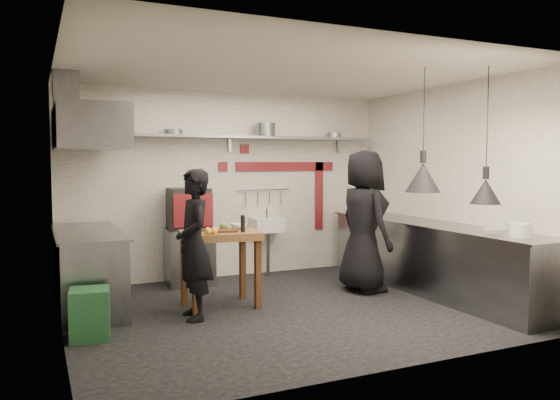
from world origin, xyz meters
name	(u,v)px	position (x,y,z in m)	size (l,w,h in m)	color
floor	(287,309)	(0.00, 0.00, 0.00)	(5.00, 5.00, 0.00)	black
ceiling	(287,71)	(0.00, 0.00, 2.80)	(5.00, 5.00, 0.00)	beige
wall_back	(229,185)	(0.00, 2.10, 1.40)	(5.00, 0.04, 2.80)	silver
wall_front	(395,204)	(0.00, -2.10, 1.40)	(5.00, 0.04, 2.80)	silver
wall_left	(58,198)	(-2.50, 0.00, 1.40)	(0.04, 4.20, 2.80)	silver
wall_right	(453,188)	(2.50, 0.00, 1.40)	(0.04, 4.20, 2.80)	silver
red_band_horiz	(286,166)	(0.95, 2.08, 1.68)	(1.70, 0.02, 0.14)	maroon
red_band_vert	(319,196)	(1.55, 2.08, 1.20)	(0.14, 0.02, 1.10)	maroon
red_tile_a	(245,149)	(0.25, 2.08, 1.95)	(0.14, 0.02, 0.14)	maroon
red_tile_b	(223,167)	(-0.10, 2.08, 1.68)	(0.14, 0.02, 0.14)	maroon
back_shelf	(233,137)	(0.00, 1.92, 2.12)	(4.60, 0.34, 0.04)	slate
shelf_bracket_left	(98,142)	(-1.90, 2.07, 2.02)	(0.04, 0.06, 0.24)	slate
shelf_bracket_mid	(229,144)	(0.00, 2.07, 2.02)	(0.04, 0.06, 0.24)	slate
shelf_bracket_right	(338,146)	(1.90, 2.07, 2.02)	(0.04, 0.06, 0.24)	slate
pan_far_left	(121,130)	(-1.61, 1.92, 2.19)	(0.26, 0.26, 0.09)	slate
pan_mid_left	(173,132)	(-0.89, 1.92, 2.18)	(0.26, 0.26, 0.07)	slate
stock_pot	(266,130)	(0.53, 1.92, 2.24)	(0.30, 0.30, 0.20)	slate
pan_right	(333,135)	(1.72, 1.92, 2.18)	(0.24, 0.24, 0.08)	slate
oven_stand	(190,257)	(-0.72, 1.76, 0.40)	(0.64, 0.58, 0.80)	slate
combi_oven	(189,209)	(-0.73, 1.75, 1.09)	(0.55, 0.52, 0.58)	black
oven_door	(193,210)	(-0.73, 1.48, 1.09)	(0.55, 0.03, 0.46)	maroon
oven_glass	(197,210)	(-0.68, 1.47, 1.09)	(0.36, 0.02, 0.34)	black
hand_sink	(267,225)	(0.55, 1.92, 0.78)	(0.46, 0.34, 0.22)	silver
sink_tap	(267,213)	(0.55, 1.92, 0.96)	(0.03, 0.03, 0.14)	slate
sink_drain	(268,253)	(0.55, 1.88, 0.34)	(0.06, 0.06, 0.66)	slate
utensil_rail	(263,190)	(0.55, 2.06, 1.32)	(0.02, 0.02, 0.90)	slate
counter_right	(431,258)	(2.15, 0.00, 0.45)	(0.70, 3.80, 0.90)	slate
counter_right_top	(432,224)	(2.15, 0.00, 0.92)	(0.76, 3.90, 0.03)	slate
plate_stack	(520,230)	(2.12, -1.48, 1.01)	(0.25, 0.25, 0.15)	silver
small_bowl_right	(493,231)	(2.10, -1.12, 0.96)	(0.20, 0.20, 0.05)	silver
counter_left	(88,270)	(-2.15, 1.05, 0.45)	(0.70, 1.90, 0.90)	slate
counter_left_top	(87,232)	(-2.15, 1.05, 0.92)	(0.76, 2.00, 0.03)	slate
extractor_hood	(89,128)	(-2.10, 1.05, 2.15)	(0.78, 1.60, 0.50)	slate
hood_duct	(66,93)	(-2.35, 1.05, 2.55)	(0.28, 0.28, 0.50)	slate
green_bin	(90,314)	(-2.25, -0.19, 0.25)	(0.37, 0.37, 0.50)	#1F542D
prep_table	(220,269)	(-0.69, 0.41, 0.46)	(0.92, 0.64, 0.92)	brown
cutting_board	(224,231)	(-0.67, 0.35, 0.93)	(0.31, 0.22, 0.03)	#4D2B14
pepper_mill	(243,224)	(-0.47, 0.24, 1.02)	(0.05, 0.05, 0.20)	black
lemon_a	(208,231)	(-0.91, 0.21, 0.96)	(0.08, 0.08, 0.08)	yellow
lemon_b	(214,231)	(-0.83, 0.21, 0.96)	(0.08, 0.08, 0.08)	yellow
veg_ball	(224,226)	(-0.61, 0.52, 0.97)	(0.11, 0.11, 0.11)	olive
steel_tray	(198,230)	(-0.94, 0.50, 0.94)	(0.17, 0.12, 0.03)	slate
bowl	(239,226)	(-0.41, 0.55, 0.95)	(0.21, 0.21, 0.07)	silver
heat_lamp_near	(424,130)	(1.25, -0.90, 2.11)	(0.39, 0.39, 1.39)	black
heat_lamp_far	(487,135)	(1.85, -1.24, 2.04)	(0.33, 0.33, 1.52)	black
chef_left	(194,244)	(-1.12, 0.06, 0.84)	(0.61, 0.40, 1.67)	black
chef_right	(364,221)	(1.33, 0.40, 0.95)	(0.93, 0.61, 1.91)	black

